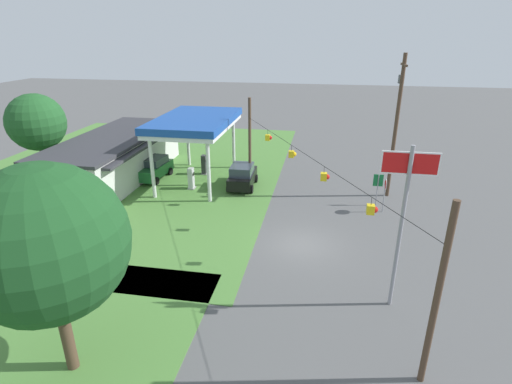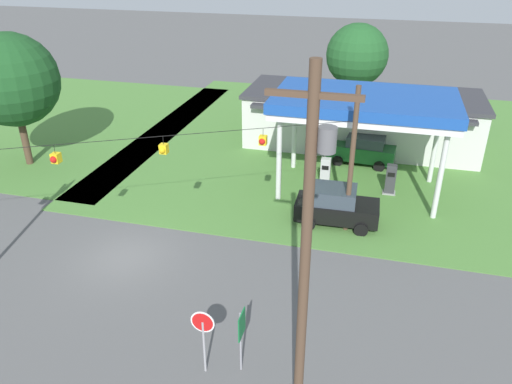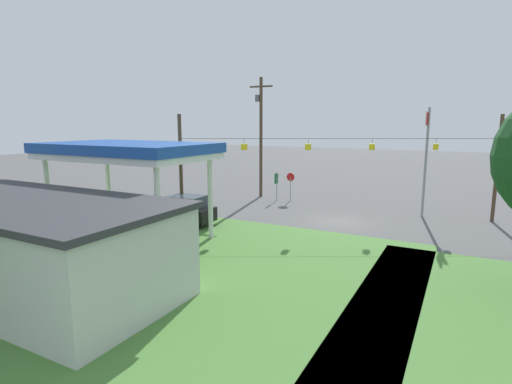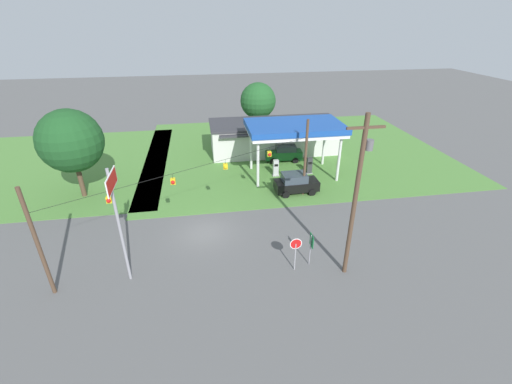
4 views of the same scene
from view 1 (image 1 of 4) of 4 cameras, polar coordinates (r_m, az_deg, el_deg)
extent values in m
plane|color=#565656|center=(24.55, 6.62, -7.49)|extent=(160.00, 160.00, 0.00)
cube|color=#4C7F38|center=(39.28, -17.51, 3.16)|extent=(36.00, 28.00, 0.04)
cube|color=silver|center=(33.42, -8.66, 9.37)|extent=(9.41, 5.62, 0.35)
cube|color=#19479E|center=(33.32, -8.71, 10.12)|extent=(9.61, 5.82, 0.55)
cylinder|color=silver|center=(29.68, -6.77, 2.80)|extent=(0.28, 0.28, 4.68)
cylinder|color=silver|center=(37.26, -3.22, 6.90)|extent=(0.28, 0.28, 4.68)
cylinder|color=silver|center=(31.20, -14.60, 3.19)|extent=(0.28, 0.28, 4.68)
cylinder|color=silver|center=(38.48, -9.70, 7.11)|extent=(0.28, 0.28, 4.68)
cube|color=silver|center=(36.74, -19.49, 4.48)|extent=(15.33, 5.72, 3.50)
cube|color=#333338|center=(36.26, -19.86, 7.29)|extent=(15.63, 6.02, 0.24)
cube|color=#333338|center=(34.89, -15.15, 6.67)|extent=(13.80, 0.70, 0.20)
cube|color=gray|center=(33.15, -9.17, 0.55)|extent=(0.71, 0.56, 0.12)
cube|color=silver|center=(32.84, -9.26, 2.00)|extent=(0.55, 0.40, 1.67)
cube|color=black|center=(32.66, -8.94, 2.53)|extent=(0.38, 0.03, 0.24)
cube|color=gray|center=(36.39, -7.35, 2.62)|extent=(0.71, 0.56, 0.12)
cube|color=#333338|center=(36.11, -7.41, 3.96)|extent=(0.55, 0.40, 1.67)
cube|color=black|center=(35.95, -7.11, 4.45)|extent=(0.39, 0.03, 0.24)
cube|color=black|center=(32.88, -1.93, 1.99)|extent=(4.16, 1.96, 0.88)
cube|color=#333D47|center=(32.38, -2.03, 3.20)|extent=(2.31, 1.76, 0.75)
cylinder|color=black|center=(34.38, -3.10, 2.10)|extent=(0.69, 0.24, 0.68)
cylinder|color=black|center=(34.07, 0.02, 1.94)|extent=(0.69, 0.24, 0.68)
cylinder|color=black|center=(32.05, -3.99, 0.56)|extent=(0.69, 0.24, 0.68)
cylinder|color=black|center=(31.71, -0.65, 0.38)|extent=(0.69, 0.24, 0.68)
cube|color=#1E602D|center=(35.88, -14.47, 3.06)|extent=(4.34, 2.21, 0.93)
cube|color=#333D47|center=(35.86, -14.39, 4.35)|extent=(2.44, 1.90, 0.62)
cylinder|color=black|center=(34.52, -14.04, 1.53)|extent=(0.70, 0.28, 0.68)
cylinder|color=black|center=(35.45, -16.73, 1.79)|extent=(0.70, 0.28, 0.68)
cylinder|color=black|center=(36.67, -12.14, 2.91)|extent=(0.70, 0.28, 0.68)
cylinder|color=black|center=(37.55, -14.73, 3.13)|extent=(0.70, 0.28, 0.68)
cylinder|color=#99999E|center=(29.61, 17.80, -0.86)|extent=(0.08, 0.08, 2.10)
cylinder|color=white|center=(29.24, 18.04, 1.04)|extent=(0.80, 0.03, 0.80)
cylinder|color=red|center=(29.24, 18.04, 1.04)|extent=(0.70, 0.03, 0.70)
cylinder|color=gray|center=(18.68, 19.92, -5.27)|extent=(0.18, 0.18, 7.76)
cube|color=white|center=(17.65, 21.16, 3.85)|extent=(0.06, 2.34, 0.98)
cube|color=red|center=(17.65, 21.16, 3.85)|extent=(0.07, 2.22, 0.86)
cylinder|color=gray|center=(30.55, 16.92, 0.25)|extent=(0.07, 0.07, 2.40)
cube|color=#146B33|center=(30.34, 17.07, 1.60)|extent=(0.04, 0.70, 0.90)
cylinder|color=#4C3828|center=(31.54, 19.32, 8.51)|extent=(0.28, 0.28, 10.65)
cube|color=#4C3828|center=(30.90, 20.40, 16.67)|extent=(2.20, 0.14, 0.14)
cylinder|color=#59595B|center=(31.33, 20.05, 14.92)|extent=(0.44, 0.44, 0.60)
cylinder|color=#4C3828|center=(15.21, 24.42, -13.74)|extent=(0.24, 0.24, 7.26)
cylinder|color=#4C3828|center=(32.42, -0.89, 6.99)|extent=(0.24, 0.24, 7.26)
cylinder|color=black|center=(22.33, 7.25, 5.27)|extent=(18.75, 10.02, 0.02)
cylinder|color=black|center=(17.19, 16.18, -1.26)|extent=(0.02, 0.02, 0.35)
cube|color=yellow|center=(17.33, 16.05, -2.40)|extent=(0.32, 0.32, 0.40)
sphere|color=red|center=(17.36, 16.60, -2.43)|extent=(0.28, 0.28, 0.28)
cylinder|color=black|center=(20.57, 9.71, 3.16)|extent=(0.02, 0.02, 0.35)
cube|color=yellow|center=(20.70, 9.65, 2.18)|extent=(0.32, 0.32, 0.40)
sphere|color=red|center=(20.70, 10.12, 2.15)|extent=(0.28, 0.28, 0.28)
cylinder|color=black|center=(24.23, 5.11, 6.27)|extent=(0.02, 0.02, 0.35)
cube|color=yellow|center=(24.34, 5.08, 5.42)|extent=(0.32, 0.32, 0.40)
sphere|color=yellow|center=(24.32, 5.48, 5.40)|extent=(0.28, 0.28, 0.28)
cylinder|color=black|center=(28.06, 1.70, 8.52)|extent=(0.02, 0.02, 0.35)
cube|color=yellow|center=(28.15, 1.69, 7.78)|extent=(0.32, 0.32, 0.40)
sphere|color=red|center=(28.12, 2.03, 7.76)|extent=(0.28, 0.28, 0.28)
cylinder|color=#4C3828|center=(39.35, -27.99, 3.90)|extent=(0.44, 0.44, 3.03)
sphere|color=#1E5123|center=(38.58, -28.90, 8.71)|extent=(4.76, 4.76, 4.76)
cylinder|color=#4C3828|center=(17.19, -25.44, -17.84)|extent=(0.44, 0.44, 3.21)
sphere|color=#19471E|center=(15.18, -27.78, -6.51)|extent=(5.55, 5.55, 5.55)
camera|label=2|loc=(35.57, 38.68, 18.94)|focal=35.00mm
camera|label=3|loc=(30.87, -51.82, 3.58)|focal=28.00mm
camera|label=4|loc=(30.89, 58.99, 18.04)|focal=24.00mm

